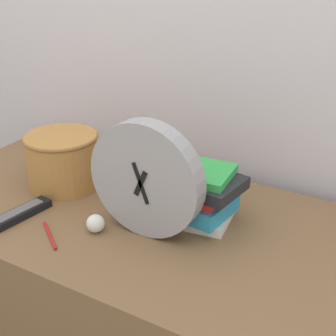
{
  "coord_description": "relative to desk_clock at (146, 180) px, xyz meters",
  "views": [
    {
      "loc": [
        0.61,
        -0.57,
        1.41
      ],
      "look_at": [
        0.11,
        0.31,
        0.93
      ],
      "focal_mm": 50.0,
      "sensor_mm": 36.0,
      "label": 1
    }
  ],
  "objects": [
    {
      "name": "basket",
      "position": [
        -0.35,
        0.1,
        -0.06
      ],
      "size": [
        0.21,
        0.21,
        0.16
      ],
      "color": "#B27A3D",
      "rests_on": "desk"
    },
    {
      "name": "pen",
      "position": [
        -0.19,
        -0.14,
        -0.14
      ],
      "size": [
        0.11,
        0.08,
        0.01
      ],
      "color": "#B21E1E",
      "rests_on": "desk"
    },
    {
      "name": "book_stack",
      "position": [
        0.06,
        0.12,
        -0.07
      ],
      "size": [
        0.26,
        0.17,
        0.15
      ],
      "color": "white",
      "rests_on": "desk"
    },
    {
      "name": "tv_remote",
      "position": [
        -0.32,
        -0.11,
        -0.13
      ],
      "size": [
        0.07,
        0.18,
        0.02
      ],
      "color": "black",
      "rests_on": "desk"
    },
    {
      "name": "desk",
      "position": [
        -0.08,
        0.06,
        -0.53
      ],
      "size": [
        1.29,
        0.64,
        0.77
      ],
      "color": "brown",
      "rests_on": "ground_plane"
    },
    {
      "name": "crumpled_paper_ball",
      "position": [
        -0.11,
        -0.06,
        -0.12
      ],
      "size": [
        0.05,
        0.05,
        0.05
      ],
      "color": "white",
      "rests_on": "desk"
    },
    {
      "name": "desk_clock",
      "position": [
        0.0,
        0.0,
        0.0
      ],
      "size": [
        0.29,
        0.05,
        0.29
      ],
      "color": "#99999E",
      "rests_on": "desk"
    },
    {
      "name": "wall_back",
      "position": [
        -0.08,
        0.45,
        0.29
      ],
      "size": [
        6.0,
        0.04,
        2.4
      ],
      "color": "silver",
      "rests_on": "ground_plane"
    }
  ]
}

